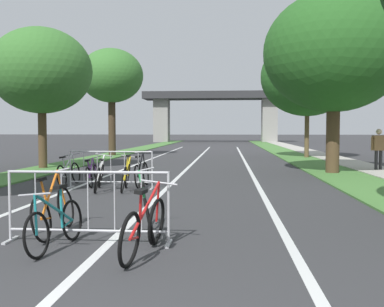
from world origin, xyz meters
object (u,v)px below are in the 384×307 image
at_px(tree_left_oak_mid, 112,76).
at_px(tree_right_pine_far, 308,77).
at_px(bicycle_green_0, 147,211).
at_px(bicycle_teal_6, 56,224).
at_px(bicycle_orange_4, 54,210).
at_px(bicycle_purple_5, 93,174).
at_px(bicycle_white_8, 99,177).
at_px(pedestrian_with_backpack, 379,146).
at_px(bicycle_black_3, 142,174).
at_px(bicycle_silver_2, 69,173).
at_px(crowd_barrier_second, 111,170).
at_px(tree_left_oak_near, 41,71).
at_px(bicycle_yellow_1, 126,176).
at_px(crowd_barrier_nearest, 88,207).
at_px(bicycle_red_7, 144,227).
at_px(tree_right_cypress_far, 334,52).

xyz_separation_m(tree_left_oak_mid, tree_right_pine_far, (11.82, -1.31, -0.29)).
relative_size(bicycle_green_0, bicycle_teal_6, 1.12).
relative_size(bicycle_orange_4, bicycle_purple_5, 1.10).
relative_size(tree_left_oak_mid, bicycle_white_8, 3.79).
bearing_deg(pedestrian_with_backpack, bicycle_teal_6, -130.74).
distance_m(bicycle_green_0, bicycle_white_8, 5.36).
bearing_deg(bicycle_teal_6, tree_left_oak_mid, -70.44).
bearing_deg(bicycle_purple_5, bicycle_black_3, -9.20).
distance_m(tree_right_pine_far, bicycle_silver_2, 16.86).
bearing_deg(tree_right_pine_far, bicycle_purple_5, -122.23).
height_order(crowd_barrier_second, bicycle_white_8, crowd_barrier_second).
xyz_separation_m(tree_left_oak_near, bicycle_black_3, (5.28, -5.48, -3.69)).
bearing_deg(bicycle_white_8, tree_right_pine_far, 50.11).
bearing_deg(bicycle_yellow_1, tree_left_oak_near, 121.79).
xyz_separation_m(crowd_barrier_second, bicycle_orange_4, (0.54, -5.43, -0.13)).
relative_size(tree_left_oak_near, crowd_barrier_nearest, 2.44).
distance_m(bicycle_orange_4, bicycle_teal_6, 0.89).
bearing_deg(crowd_barrier_second, tree_left_oak_mid, 104.71).
height_order(crowd_barrier_second, bicycle_purple_5, crowd_barrier_second).
bearing_deg(bicycle_green_0, tree_left_oak_mid, 94.01).
xyz_separation_m(bicycle_orange_4, pedestrian_with_backpack, (8.61, 11.15, 0.63)).
bearing_deg(tree_left_oak_mid, bicycle_orange_4, -77.60).
bearing_deg(bicycle_yellow_1, bicycle_red_7, -81.54).
distance_m(tree_left_oak_mid, tree_right_pine_far, 11.90).
relative_size(tree_left_oak_mid, bicycle_black_3, 3.98).
bearing_deg(crowd_barrier_second, bicycle_purple_5, 144.68).
bearing_deg(bicycle_green_0, bicycle_silver_2, 107.91).
bearing_deg(bicycle_white_8, crowd_barrier_second, 58.05).
bearing_deg(tree_right_cypress_far, bicycle_green_0, -117.03).
bearing_deg(crowd_barrier_nearest, bicycle_silver_2, 112.44).
xyz_separation_m(bicycle_green_0, bicycle_orange_4, (-1.47, -0.05, 0.01)).
xyz_separation_m(tree_left_oak_mid, bicycle_red_7, (6.18, -21.71, -4.61)).
bearing_deg(bicycle_orange_4, crowd_barrier_nearest, -35.51).
relative_size(tree_left_oak_mid, bicycle_silver_2, 3.86).
bearing_deg(bicycle_orange_4, bicycle_purple_5, 99.93).
bearing_deg(tree_right_pine_far, bicycle_orange_4, -110.60).
bearing_deg(crowd_barrier_second, tree_right_cypress_far, 33.18).
height_order(bicycle_teal_6, bicycle_white_8, bicycle_white_8).
height_order(tree_right_cypress_far, bicycle_red_7, tree_right_cypress_far).
relative_size(bicycle_purple_5, bicycle_white_8, 0.90).
relative_size(tree_left_oak_mid, bicycle_yellow_1, 3.99).
relative_size(bicycle_silver_2, bicycle_white_8, 0.98).
distance_m(bicycle_black_3, bicycle_purple_5, 1.47).
bearing_deg(tree_right_cypress_far, crowd_barrier_nearest, -119.16).
distance_m(tree_right_pine_far, bicycle_orange_4, 21.13).
distance_m(bicycle_black_3, bicycle_red_7, 6.96).
height_order(tree_left_oak_near, bicycle_white_8, tree_left_oak_near).
bearing_deg(bicycle_green_0, tree_left_oak_near, 107.80).
height_order(tree_left_oak_mid, bicycle_teal_6, tree_left_oak_mid).
distance_m(tree_right_pine_far, bicycle_yellow_1, 16.66).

